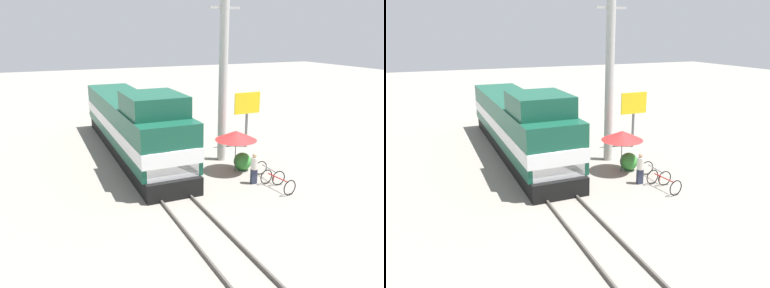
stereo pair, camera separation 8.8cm
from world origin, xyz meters
TOP-DOWN VIEW (x-y plane):
  - ground_plane at (0.00, 0.00)m, footprint 120.00×120.00m
  - rail_near at (-0.72, 0.00)m, footprint 0.08×33.55m
  - rail_far at (0.72, 0.00)m, footprint 0.08×33.55m
  - locomotive at (0.00, 3.15)m, footprint 3.00×15.63m
  - utility_pole at (4.53, 0.11)m, footprint 1.80×0.50m
  - vendor_umbrella at (4.28, -1.99)m, footprint 2.25×2.25m
  - billboard_sign at (7.23, 1.79)m, footprint 1.85×0.12m
  - shrub_cluster at (4.79, -1.90)m, footprint 0.99×0.99m
  - person_bystander at (4.31, -3.84)m, footprint 0.34×0.34m
  - bicycle at (5.33, -3.71)m, footprint 0.77×1.65m
  - bicycle_spare at (4.98, -4.93)m, footprint 0.99×1.74m

SIDE VIEW (x-z plane):
  - ground_plane at x=0.00m, z-range 0.00..0.00m
  - rail_near at x=-0.72m, z-range 0.00..0.15m
  - rail_far at x=0.72m, z-range 0.00..0.15m
  - bicycle at x=5.33m, z-range 0.01..0.77m
  - bicycle_spare at x=4.98m, z-range 0.01..0.77m
  - shrub_cluster at x=4.79m, z-range 0.00..0.99m
  - person_bystander at x=4.31m, z-range 0.06..1.68m
  - locomotive at x=0.00m, z-range -0.37..4.07m
  - vendor_umbrella at x=4.28m, z-range 0.90..3.22m
  - billboard_sign at x=7.23m, z-range 0.88..4.52m
  - utility_pole at x=4.53m, z-range 0.04..9.82m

